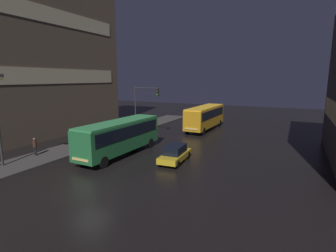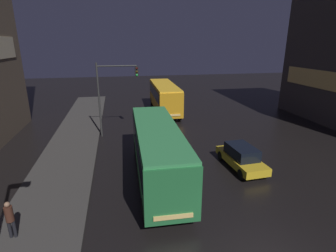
% 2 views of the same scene
% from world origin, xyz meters
% --- Properties ---
extents(ground_plane, '(120.00, 120.00, 0.00)m').
position_xyz_m(ground_plane, '(0.00, 0.00, 0.00)').
color(ground_plane, black).
extents(sidewalk_left, '(4.00, 48.00, 0.15)m').
position_xyz_m(sidewalk_left, '(-9.00, 10.00, 0.07)').
color(sidewalk_left, '#3D3A38').
rests_on(sidewalk_left, ground).
extents(building_left_tower, '(10.07, 21.66, 23.48)m').
position_xyz_m(building_left_tower, '(-19.47, 11.90, 11.74)').
color(building_left_tower, brown).
rests_on(building_left_tower, ground).
extents(bus_near, '(2.77, 10.37, 3.34)m').
position_xyz_m(bus_near, '(-3.04, 7.55, 2.06)').
color(bus_near, '#236B38').
rests_on(bus_near, ground).
extents(bus_far, '(2.80, 10.24, 3.36)m').
position_xyz_m(bus_far, '(0.30, 23.49, 2.07)').
color(bus_far, orange).
rests_on(bus_far, ground).
extents(car_taxi, '(1.96, 4.36, 1.53)m').
position_xyz_m(car_taxi, '(2.64, 7.91, 0.77)').
color(car_taxi, gold).
rests_on(car_taxi, ground).
extents(pedestrian_near, '(0.46, 0.46, 1.70)m').
position_xyz_m(pedestrian_near, '(-9.88, 3.46, 1.13)').
color(pedestrian_near, black).
rests_on(pedestrian_near, sidewalk_left).
extents(traffic_light_main, '(3.54, 0.35, 6.45)m').
position_xyz_m(traffic_light_main, '(-5.58, 16.06, 4.38)').
color(traffic_light_main, '#2D2D2D').
rests_on(traffic_light_main, ground).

